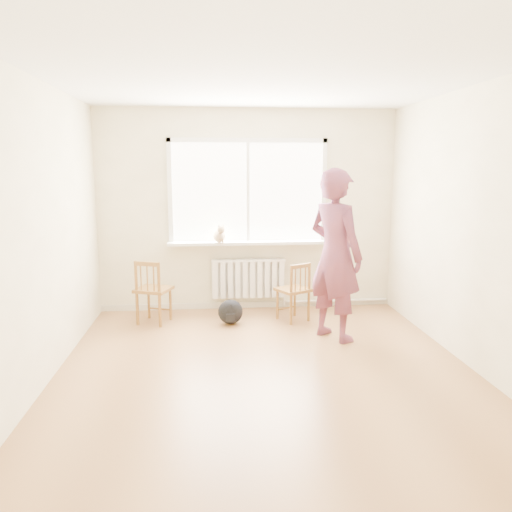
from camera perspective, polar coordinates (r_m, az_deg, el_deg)
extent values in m
plane|color=#9C6C40|center=(4.90, 1.17, -13.10)|extent=(4.50, 4.50, 0.00)
plane|color=white|center=(4.57, 1.30, 19.80)|extent=(4.50, 4.50, 0.00)
cube|color=#F1E7C1|center=(6.77, -0.95, 5.19)|extent=(4.00, 0.01, 2.70)
cube|color=white|center=(6.73, -0.94, 7.29)|extent=(2.00, 0.02, 1.30)
cube|color=white|center=(6.71, -0.95, 13.09)|extent=(2.12, 0.05, 0.06)
cube|color=white|center=(6.71, -9.80, 7.14)|extent=(0.06, 0.05, 1.42)
cube|color=white|center=(6.87, 7.74, 7.26)|extent=(0.06, 0.05, 1.42)
cube|color=white|center=(6.71, -0.93, 7.29)|extent=(0.04, 0.05, 1.30)
cube|color=white|center=(6.71, -0.87, 1.53)|extent=(2.15, 0.22, 0.04)
cube|color=white|center=(6.86, -0.89, -2.57)|extent=(1.00, 0.02, 0.55)
cube|color=white|center=(6.81, -0.86, -2.66)|extent=(1.00, 0.10, 0.51)
cube|color=white|center=(6.76, -0.87, -0.51)|extent=(1.00, 0.12, 0.03)
cylinder|color=silver|center=(7.14, 9.22, -5.05)|extent=(1.40, 0.04, 0.04)
cube|color=beige|center=(6.99, -0.91, -5.59)|extent=(4.00, 0.03, 0.08)
cube|color=brown|center=(6.36, -11.63, -3.75)|extent=(0.51, 0.50, 0.04)
cylinder|color=brown|center=(6.49, -9.75, -5.39)|extent=(0.03, 0.03, 0.43)
cylinder|color=brown|center=(6.62, -12.16, -5.16)|extent=(0.03, 0.03, 0.43)
cylinder|color=brown|center=(6.22, -10.93, -6.09)|extent=(0.03, 0.03, 0.43)
cylinder|color=brown|center=(6.36, -13.41, -5.84)|extent=(0.03, 0.03, 0.43)
cylinder|color=brown|center=(6.17, -10.99, -4.40)|extent=(0.04, 0.04, 0.81)
cylinder|color=brown|center=(6.31, -13.48, -4.17)|extent=(0.04, 0.04, 0.81)
cube|color=brown|center=(6.16, -12.38, -0.89)|extent=(0.32, 0.15, 0.05)
cylinder|color=brown|center=(6.15, -11.61, -2.50)|extent=(0.02, 0.02, 0.32)
cylinder|color=brown|center=(6.19, -12.32, -2.45)|extent=(0.02, 0.02, 0.32)
cylinder|color=brown|center=(6.23, -13.02, -2.40)|extent=(0.02, 0.02, 0.32)
cube|color=brown|center=(6.36, 4.27, -3.85)|extent=(0.50, 0.49, 0.04)
cylinder|color=brown|center=(6.60, 4.46, -5.12)|extent=(0.03, 0.03, 0.40)
cylinder|color=brown|center=(6.43, 2.46, -5.51)|extent=(0.03, 0.03, 0.40)
cylinder|color=brown|center=(6.39, 6.04, -5.67)|extent=(0.03, 0.03, 0.40)
cylinder|color=brown|center=(6.21, 4.02, -6.08)|extent=(0.03, 0.03, 0.40)
cylinder|color=brown|center=(6.34, 6.07, -4.12)|extent=(0.04, 0.04, 0.76)
cylinder|color=brown|center=(6.17, 4.04, -4.50)|extent=(0.04, 0.04, 0.76)
cube|color=brown|center=(6.18, 5.12, -1.15)|extent=(0.28, 0.17, 0.05)
cylinder|color=brown|center=(6.26, 5.67, -2.51)|extent=(0.02, 0.02, 0.30)
cylinder|color=brown|center=(6.21, 5.10, -2.60)|extent=(0.02, 0.02, 0.30)
cylinder|color=brown|center=(6.16, 4.52, -2.70)|extent=(0.02, 0.02, 0.30)
imported|color=#CC4452|center=(5.63, 9.05, 0.10)|extent=(0.78, 0.84, 1.93)
ellipsoid|color=beige|center=(6.60, -4.21, 2.36)|extent=(0.21, 0.28, 0.18)
sphere|color=beige|center=(6.47, -4.01, 3.04)|extent=(0.10, 0.10, 0.10)
cone|color=beige|center=(6.46, -4.26, 3.48)|extent=(0.03, 0.03, 0.04)
cone|color=beige|center=(6.47, -3.77, 3.50)|extent=(0.03, 0.03, 0.04)
cylinder|color=beige|center=(6.74, -4.43, 2.03)|extent=(0.05, 0.17, 0.02)
cylinder|color=beige|center=(6.52, -4.29, 1.84)|extent=(0.02, 0.02, 0.09)
cylinder|color=beige|center=(6.53, -3.81, 1.86)|extent=(0.02, 0.02, 0.09)
ellipsoid|color=black|center=(6.26, -2.94, -6.39)|extent=(0.34, 0.27, 0.31)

